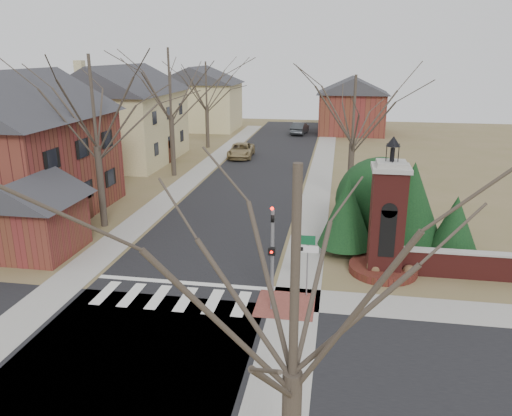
% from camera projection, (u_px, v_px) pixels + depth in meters
% --- Properties ---
extents(ground, '(120.00, 120.00, 0.00)m').
position_uv_depth(ground, '(166.00, 307.00, 20.36)').
color(ground, brown).
rests_on(ground, ground).
extents(main_street, '(8.00, 70.00, 0.01)m').
position_uv_depth(main_street, '(256.00, 179.00, 41.05)').
color(main_street, black).
rests_on(main_street, ground).
extents(cross_street, '(120.00, 8.00, 0.01)m').
position_uv_depth(cross_street, '(137.00, 349.00, 17.53)').
color(cross_street, black).
rests_on(cross_street, ground).
extents(crosswalk_zone, '(8.00, 2.20, 0.02)m').
position_uv_depth(crosswalk_zone, '(172.00, 298.00, 21.11)').
color(crosswalk_zone, silver).
rests_on(crosswalk_zone, ground).
extents(stop_bar, '(8.00, 0.35, 0.02)m').
position_uv_depth(stop_bar, '(183.00, 283.00, 22.52)').
color(stop_bar, silver).
rests_on(stop_bar, ground).
extents(sidewalk_right_main, '(2.00, 60.00, 0.02)m').
position_uv_depth(sidewalk_right_main, '(319.00, 181.00, 40.22)').
color(sidewalk_right_main, gray).
rests_on(sidewalk_right_main, ground).
extents(sidewalk_left, '(2.00, 60.00, 0.02)m').
position_uv_depth(sidewalk_left, '(195.00, 176.00, 41.88)').
color(sidewalk_left, gray).
rests_on(sidewalk_left, ground).
extents(curb_apron, '(2.40, 2.40, 0.02)m').
position_uv_depth(curb_apron, '(285.00, 305.00, 20.53)').
color(curb_apron, brown).
rests_on(curb_apron, ground).
extents(traffic_signal_pole, '(0.28, 0.41, 4.50)m').
position_uv_depth(traffic_signal_pole, '(272.00, 250.00, 19.44)').
color(traffic_signal_pole, slate).
rests_on(traffic_signal_pole, ground).
extents(sign_post, '(0.90, 0.07, 2.75)m').
position_uv_depth(sign_post, '(308.00, 254.00, 20.75)').
color(sign_post, slate).
rests_on(sign_post, ground).
extents(brick_gate_monument, '(3.20, 3.20, 6.47)m').
position_uv_depth(brick_gate_monument, '(386.00, 229.00, 22.97)').
color(brick_gate_monument, '#5B1E1A').
rests_on(brick_gate_monument, ground).
extents(brick_garden_wall, '(7.50, 0.50, 1.30)m').
position_uv_depth(brick_garden_wall, '(485.00, 266.00, 22.72)').
color(brick_garden_wall, '#5B1E1A').
rests_on(brick_garden_wall, ground).
extents(house_brick_left, '(9.80, 11.80, 9.42)m').
position_uv_depth(house_brick_left, '(13.00, 143.00, 30.43)').
color(house_brick_left, maroon).
rests_on(house_brick_left, ground).
extents(house_stucco_left, '(9.80, 12.80, 9.28)m').
position_uv_depth(house_stucco_left, '(122.00, 112.00, 46.53)').
color(house_stucco_left, beige).
rests_on(house_stucco_left, ground).
extents(garage_left, '(4.80, 4.80, 4.29)m').
position_uv_depth(garage_left, '(32.00, 212.00, 25.27)').
color(garage_left, maroon).
rests_on(garage_left, ground).
extents(house_distant_left, '(10.80, 8.80, 8.53)m').
position_uv_depth(house_distant_left, '(199.00, 97.00, 66.15)').
color(house_distant_left, beige).
rests_on(house_distant_left, ground).
extents(house_distant_right, '(8.80, 8.80, 7.30)m').
position_uv_depth(house_distant_right, '(352.00, 104.00, 63.14)').
color(house_distant_right, maroon).
rests_on(house_distant_right, ground).
extents(evergreen_near, '(2.80, 2.80, 4.10)m').
position_uv_depth(evergreen_near, '(347.00, 211.00, 25.11)').
color(evergreen_near, '#473D33').
rests_on(evergreen_near, ground).
extents(evergreen_mid, '(3.40, 3.40, 4.70)m').
position_uv_depth(evergreen_mid, '(412.00, 202.00, 25.62)').
color(evergreen_mid, '#473D33').
rests_on(evergreen_mid, ground).
extents(evergreen_far, '(2.40, 2.40, 3.30)m').
position_uv_depth(evergreen_far, '(455.00, 223.00, 24.57)').
color(evergreen_far, '#473D33').
rests_on(evergreen_far, ground).
extents(evergreen_mass, '(4.80, 4.80, 4.80)m').
position_uv_depth(evergreen_mass, '(380.00, 197.00, 27.14)').
color(evergreen_mass, black).
rests_on(evergreen_mass, ground).
extents(bare_tree_0, '(8.05, 8.05, 11.15)m').
position_uv_depth(bare_tree_0, '(92.00, 95.00, 27.63)').
color(bare_tree_0, '#473D33').
rests_on(bare_tree_0, ground).
extents(bare_tree_1, '(8.40, 8.40, 11.64)m').
position_uv_depth(bare_tree_1, '(169.00, 77.00, 39.76)').
color(bare_tree_1, '#473D33').
rests_on(bare_tree_1, ground).
extents(bare_tree_2, '(7.35, 7.35, 10.19)m').
position_uv_depth(bare_tree_2, '(206.00, 81.00, 52.37)').
color(bare_tree_2, '#473D33').
rests_on(bare_tree_2, ground).
extents(bare_tree_3, '(7.00, 7.00, 9.70)m').
position_uv_depth(bare_tree_3, '(354.00, 105.00, 32.21)').
color(bare_tree_3, '#473D33').
rests_on(bare_tree_3, ground).
extents(bare_tree_4, '(6.65, 6.65, 9.21)m').
position_uv_depth(bare_tree_4, '(295.00, 261.00, 9.03)').
color(bare_tree_4, '#473D33').
rests_on(bare_tree_4, ground).
extents(pickup_truck, '(2.58, 5.09, 1.38)m').
position_uv_depth(pickup_truck, '(241.00, 150.00, 49.09)').
color(pickup_truck, '#968152').
rests_on(pickup_truck, ground).
extents(distant_car, '(2.11, 4.69, 1.49)m').
position_uv_depth(distant_car, '(300.00, 128.00, 62.96)').
color(distant_car, '#33373B').
rests_on(distant_car, ground).
extents(dry_shrub_left, '(0.79, 0.79, 0.79)m').
position_uv_depth(dry_shrub_left, '(375.00, 267.00, 23.20)').
color(dry_shrub_left, brown).
rests_on(dry_shrub_left, ground).
extents(dry_shrub_right, '(0.61, 0.61, 0.61)m').
position_uv_depth(dry_shrub_right, '(409.00, 271.00, 22.98)').
color(dry_shrub_right, brown).
rests_on(dry_shrub_right, ground).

